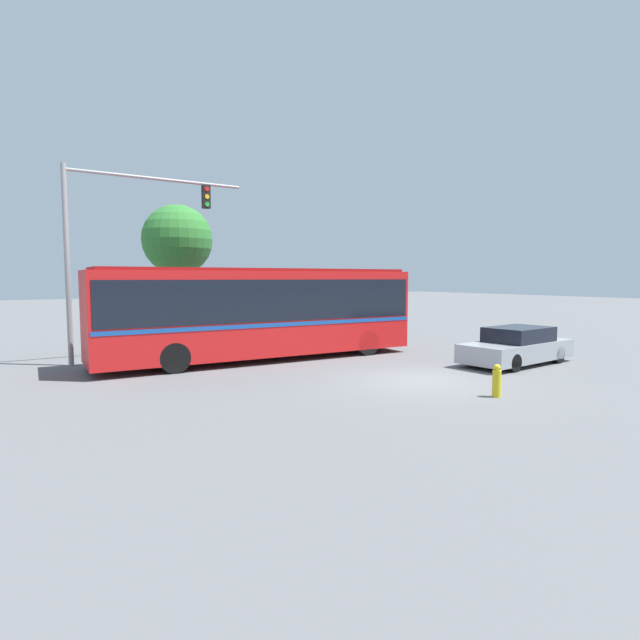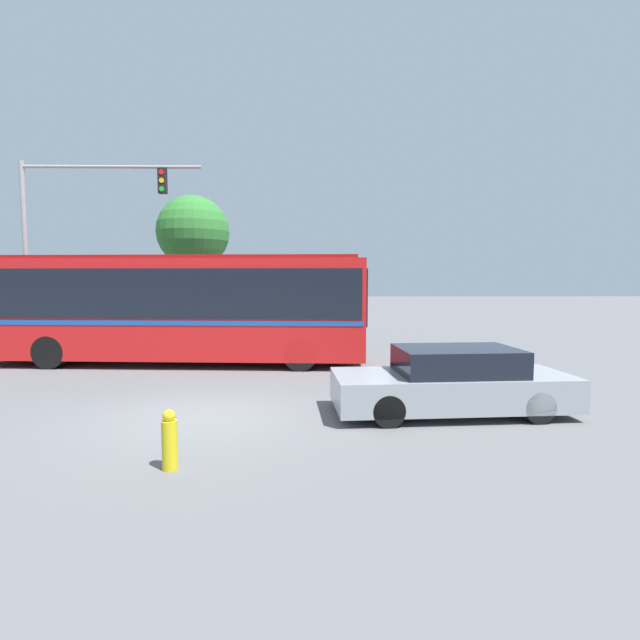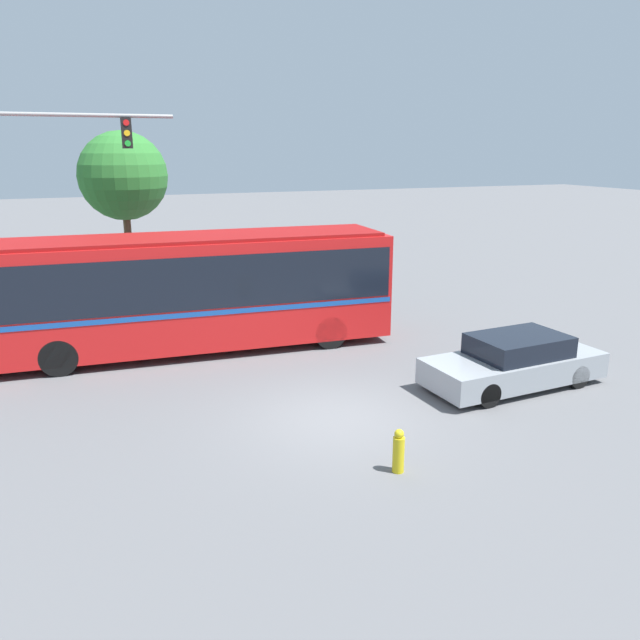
% 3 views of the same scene
% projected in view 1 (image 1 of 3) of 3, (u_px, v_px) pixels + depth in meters
% --- Properties ---
extents(ground_plane, '(140.00, 140.00, 0.00)m').
position_uv_depth(ground_plane, '(420.00, 380.00, 15.09)').
color(ground_plane, '#5B5B5E').
extents(city_bus, '(12.22, 3.33, 3.42)m').
position_uv_depth(city_bus, '(261.00, 308.00, 18.78)').
color(city_bus, red).
rests_on(city_bus, ground).
extents(sedan_foreground, '(4.77, 2.11, 1.33)m').
position_uv_depth(sedan_foreground, '(517.00, 347.00, 17.91)').
color(sedan_foreground, gray).
rests_on(sedan_foreground, ground).
extents(traffic_light_pole, '(6.57, 0.24, 6.98)m').
position_uv_depth(traffic_light_pole, '(115.00, 232.00, 18.14)').
color(traffic_light_pole, gray).
rests_on(traffic_light_pole, ground).
extents(flowering_hedge, '(6.34, 1.14, 1.59)m').
position_uv_depth(flowering_hedge, '(252.00, 325.00, 24.26)').
color(flowering_hedge, '#286028').
rests_on(flowering_hedge, ground).
extents(street_tree_left, '(3.23, 3.23, 6.46)m').
position_uv_depth(street_tree_left, '(177.00, 240.00, 23.40)').
color(street_tree_left, brown).
rests_on(street_tree_left, ground).
extents(fire_hydrant, '(0.22, 0.22, 0.86)m').
position_uv_depth(fire_hydrant, '(497.00, 381.00, 12.96)').
color(fire_hydrant, gold).
rests_on(fire_hydrant, ground).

